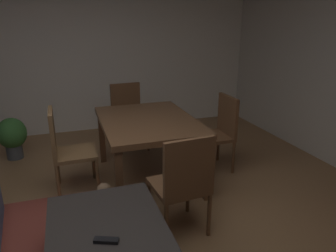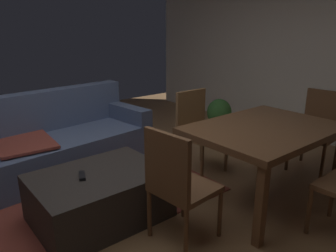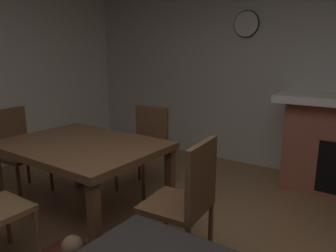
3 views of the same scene
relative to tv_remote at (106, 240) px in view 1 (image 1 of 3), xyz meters
The scene contains 9 objects.
wall_right_window_side 3.77m from the tv_remote, ahead, with size 0.12×6.62×2.85m, color white.
tv_remote is the anchor object (origin of this frame).
dining_table 1.70m from the tv_remote, 24.16° to the right, with size 1.41×1.03×0.74m.
dining_chair_east 2.72m from the tv_remote, 14.53° to the right, with size 0.48×0.48×0.93m.
dining_chair_north 1.56m from the tv_remote, ahead, with size 0.45×0.45×0.93m.
dining_chair_west 0.83m from the tv_remote, 57.50° to the right, with size 0.48×0.48×0.93m.
dining_chair_south 2.22m from the tv_remote, 46.04° to the right, with size 0.44×0.44×0.93m.
potted_plant 2.83m from the tv_remote, 18.45° to the left, with size 0.38×0.38×0.57m.
small_dog 1.03m from the tv_remote, ahead, with size 0.20×0.51×0.27m.
Camera 1 is at (-2.01, 0.14, 1.77)m, focal length 33.34 mm.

